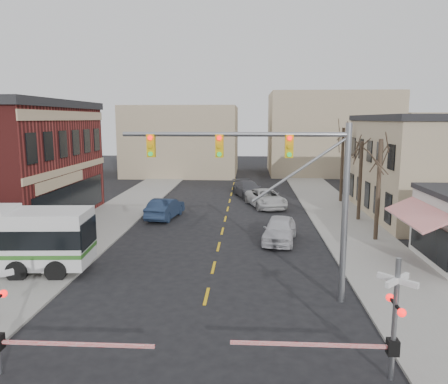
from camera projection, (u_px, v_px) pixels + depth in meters
The scene contains 15 objects.
ground at pixel (202, 315), 18.32m from camera, with size 160.00×160.00×0.00m, color black.
sidewalk_west at pixel (119, 212), 38.54m from camera, with size 5.00×60.00×0.12m, color gray.
sidewalk_east at pixel (337, 214), 37.45m from camera, with size 5.00×60.00×0.12m, color gray.
tree_east_a at pixel (378, 190), 28.95m from camera, with size 0.28×0.28×6.75m.
tree_east_b at pixel (360, 181), 34.88m from camera, with size 0.28×0.28×6.30m.
tree_east_c at pixel (342, 165), 42.67m from camera, with size 0.28×0.28×7.20m.
traffic_signal_mast at pixel (283, 175), 18.95m from camera, with size 9.86×0.30×8.00m.
rr_crossing_west at pixel (8, 317), 13.80m from camera, with size 5.60×1.36×4.00m.
rr_crossing_east at pixel (381, 321), 13.53m from camera, with size 5.60×1.36×4.00m.
car_a at pixel (279, 229), 29.20m from camera, with size 2.01×4.99×1.70m, color #BBBAC0.
car_b at pixel (165, 208), 36.15m from camera, with size 1.79×5.13×1.69m, color #19273F.
car_c at pixel (266, 198), 40.79m from camera, with size 2.73×5.92×1.64m, color #BBBBBB.
car_d at pixel (248, 189), 46.11m from camera, with size 2.32×5.70×1.65m, color #45454A.
pedestrian_near at pixel (18, 259), 22.57m from camera, with size 0.64×0.42×1.75m, color brown.
pedestrian_far at pixel (55, 242), 26.19m from camera, with size 0.73×0.57×1.51m, color #394464.
Camera 1 is at (1.92, -17.12, 8.15)m, focal length 35.00 mm.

